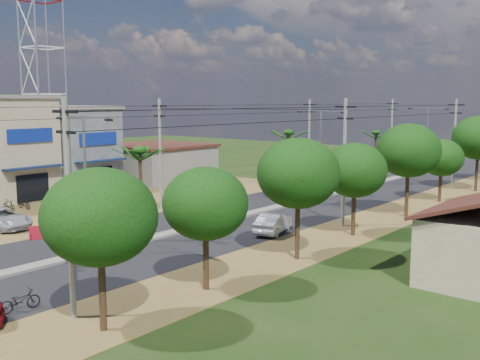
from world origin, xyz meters
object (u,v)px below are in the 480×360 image
object	(u,v)px
car_white_far	(314,186)
car_parked_silver	(2,219)
moto_rider_east	(20,301)
car_parked_dark	(111,209)
car_silver_mid	(273,223)
roadside_sign	(38,233)

from	to	relation	value
car_white_far	car_parked_silver	distance (m)	27.68
car_parked_silver	moto_rider_east	distance (m)	17.07
car_white_far	moto_rider_east	bearing A→B (deg)	-87.61
car_white_far	car_parked_dark	world-z (taller)	car_white_far
car_silver_mid	car_parked_dark	size ratio (longest dim) A/B	1.05
car_parked_dark	roadside_sign	world-z (taller)	car_parked_dark
car_white_far	moto_rider_east	distance (m)	34.17
car_silver_mid	car_white_far	xyz separation A→B (m)	(-6.50, 15.31, 0.07)
car_white_far	car_parked_silver	size ratio (longest dim) A/B	1.03
car_silver_mid	car_parked_silver	bearing A→B (deg)	18.31
car_silver_mid	car_white_far	size ratio (longest dim) A/B	0.79
car_white_far	roadside_sign	distance (m)	26.64
car_silver_mid	car_parked_silver	world-z (taller)	car_parked_silver
car_silver_mid	car_parked_dark	world-z (taller)	car_silver_mid
car_white_far	car_parked_silver	xyz separation A→B (m)	(-8.76, -26.26, -0.06)
car_white_far	roadside_sign	world-z (taller)	car_white_far
car_parked_dark	roadside_sign	distance (m)	7.51
car_parked_dark	moto_rider_east	xyz separation A→B (m)	(12.71, -14.40, -0.21)
car_silver_mid	moto_rider_east	xyz separation A→B (m)	(0.20, -18.19, -0.22)
car_parked_silver	roadside_sign	world-z (taller)	car_parked_silver
car_parked_dark	moto_rider_east	size ratio (longest dim) A/B	2.25
roadside_sign	car_silver_mid	bearing A→B (deg)	66.80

